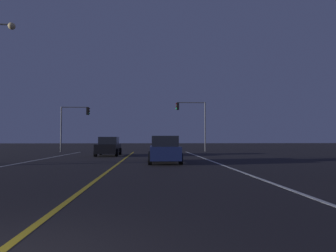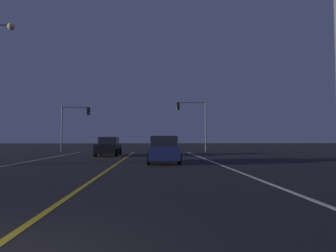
{
  "view_description": "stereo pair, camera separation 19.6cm",
  "coord_description": "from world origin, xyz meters",
  "px_view_note": "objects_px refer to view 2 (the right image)",
  "views": [
    {
      "loc": [
        2.01,
        -3.03,
        1.51
      ],
      "look_at": [
        3.61,
        24.06,
        2.74
      ],
      "focal_mm": 30.73,
      "sensor_mm": 36.0,
      "label": 1
    },
    {
      "loc": [
        2.21,
        -3.03,
        1.51
      ],
      "look_at": [
        3.61,
        24.06,
        2.74
      ],
      "focal_mm": 30.73,
      "sensor_mm": 36.0,
      "label": 2
    }
  ],
  "objects_px": {
    "traffic_light_near_right": "(192,115)",
    "traffic_light_near_left": "(76,118)",
    "car_oncoming": "(109,147)",
    "street_lamp_right_near": "(323,35)",
    "car_lead_same_lane": "(163,150)"
  },
  "relations": [
    {
      "from": "traffic_light_near_right",
      "to": "traffic_light_near_left",
      "type": "height_order",
      "value": "traffic_light_near_right"
    },
    {
      "from": "traffic_light_near_right",
      "to": "car_oncoming",
      "type": "bearing_deg",
      "value": 42.94
    },
    {
      "from": "traffic_light_near_right",
      "to": "street_lamp_right_near",
      "type": "bearing_deg",
      "value": 92.37
    },
    {
      "from": "traffic_light_near_left",
      "to": "street_lamp_right_near",
      "type": "xyz_separation_m",
      "value": [
        14.85,
        -25.09,
        1.06
      ]
    },
    {
      "from": "car_oncoming",
      "to": "traffic_light_near_right",
      "type": "relative_size",
      "value": 0.72
    },
    {
      "from": "traffic_light_near_right",
      "to": "traffic_light_near_left",
      "type": "xyz_separation_m",
      "value": [
        -13.81,
        0.0,
        -0.45
      ]
    },
    {
      "from": "car_lead_same_lane",
      "to": "traffic_light_near_right",
      "type": "relative_size",
      "value": 0.72
    },
    {
      "from": "traffic_light_near_left",
      "to": "street_lamp_right_near",
      "type": "relative_size",
      "value": 0.67
    },
    {
      "from": "car_lead_same_lane",
      "to": "traffic_light_near_left",
      "type": "bearing_deg",
      "value": 31.13
    },
    {
      "from": "traffic_light_near_left",
      "to": "street_lamp_right_near",
      "type": "distance_m",
      "value": 29.17
    },
    {
      "from": "traffic_light_near_right",
      "to": "traffic_light_near_left",
      "type": "distance_m",
      "value": 13.82
    },
    {
      "from": "car_lead_same_lane",
      "to": "street_lamp_right_near",
      "type": "xyz_separation_m",
      "value": [
        5.07,
        -8.89,
        4.21
      ]
    },
    {
      "from": "car_oncoming",
      "to": "car_lead_same_lane",
      "type": "bearing_deg",
      "value": 29.94
    },
    {
      "from": "traffic_light_near_right",
      "to": "car_lead_same_lane",
      "type": "bearing_deg",
      "value": 76.02
    },
    {
      "from": "car_lead_same_lane",
      "to": "street_lamp_right_near",
      "type": "bearing_deg",
      "value": -150.32
    }
  ]
}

